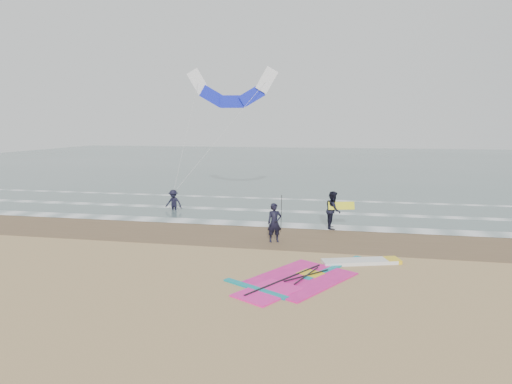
% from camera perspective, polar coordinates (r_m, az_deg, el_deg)
% --- Properties ---
extents(ground, '(120.00, 120.00, 0.00)m').
position_cam_1_polar(ground, '(15.75, 1.75, -10.76)').
color(ground, tan).
rests_on(ground, ground).
extents(sea_water, '(120.00, 80.00, 0.02)m').
position_cam_1_polar(sea_water, '(62.92, 9.25, 3.63)').
color(sea_water, '#47605E').
rests_on(sea_water, ground).
extents(wet_sand_band, '(120.00, 5.00, 0.01)m').
position_cam_1_polar(wet_sand_band, '(21.45, 4.50, -5.55)').
color(wet_sand_band, brown).
rests_on(wet_sand_band, ground).
extents(foam_waterline, '(120.00, 9.15, 0.02)m').
position_cam_1_polar(foam_waterline, '(25.75, 5.73, -3.13)').
color(foam_waterline, white).
rests_on(foam_waterline, ground).
extents(windsurf_rig, '(6.06, 5.73, 0.15)m').
position_cam_1_polar(windsurf_rig, '(16.22, 7.77, -10.11)').
color(windsurf_rig, white).
rests_on(windsurf_rig, ground).
extents(person_standing, '(0.75, 0.64, 1.75)m').
position_cam_1_polar(person_standing, '(20.22, 2.32, -3.86)').
color(person_standing, black).
rests_on(person_standing, ground).
extents(person_walking, '(0.78, 0.97, 1.90)m').
position_cam_1_polar(person_walking, '(23.06, 9.62, -2.24)').
color(person_walking, black).
rests_on(person_walking, ground).
extents(person_wading, '(1.10, 0.69, 1.62)m').
position_cam_1_polar(person_wading, '(28.02, -10.29, -0.66)').
color(person_wading, black).
rests_on(person_wading, ground).
extents(held_pole, '(0.17, 0.86, 1.82)m').
position_cam_1_polar(held_pole, '(20.09, 3.17, -2.76)').
color(held_pole, black).
rests_on(held_pole, ground).
extents(carried_kiteboard, '(1.30, 0.51, 0.39)m').
position_cam_1_polar(carried_kiteboard, '(22.91, 10.62, -1.70)').
color(carried_kiteboard, yellow).
rests_on(carried_kiteboard, ground).
extents(surf_kite, '(6.17, 4.30, 7.86)m').
position_cam_1_polar(surf_kite, '(30.83, -3.05, 12.45)').
color(surf_kite, white).
rests_on(surf_kite, ground).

